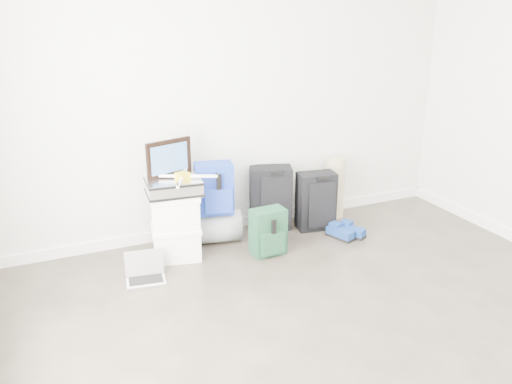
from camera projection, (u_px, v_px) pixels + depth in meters
name	position (u px, v px, depth m)	size (l,w,h in m)	color
ground	(392.00, 377.00, 3.27)	(5.00, 5.00, 0.00)	#322A24
room_envelope	(419.00, 90.00, 2.70)	(4.52, 5.02, 2.71)	silver
boxes_stack	(176.00, 226.00, 4.68)	(0.47, 0.41, 0.59)	white
briefcase	(174.00, 187.00, 4.56)	(0.45, 0.33, 0.13)	#B2B2B7
painting	(169.00, 158.00, 4.57)	(0.41, 0.14, 0.32)	black
drone	(183.00, 176.00, 4.55)	(0.54, 0.54, 0.05)	gold
duffel_bag	(214.00, 227.00, 5.04)	(0.30, 0.30, 0.49)	#999CA1
blue_backpack	(214.00, 190.00, 4.88)	(0.37, 0.30, 0.47)	#173999
large_suitcase	(271.00, 198.00, 5.30)	(0.46, 0.37, 0.62)	black
green_backpack	(268.00, 233.00, 4.78)	(0.31, 0.23, 0.42)	#123321
carry_on	(316.00, 201.00, 5.29)	(0.39, 0.28, 0.57)	black
shoes	(345.00, 233.00, 5.17)	(0.34, 0.30, 0.09)	black
rolled_rug	(335.00, 187.00, 5.59)	(0.20, 0.20, 0.62)	tan
laptop	(145.00, 273.00, 4.39)	(0.34, 0.27, 0.22)	silver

